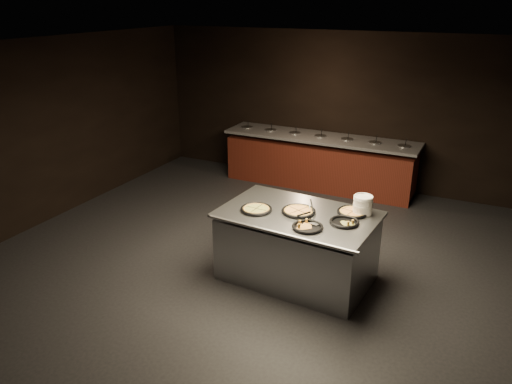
{
  "coord_description": "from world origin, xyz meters",
  "views": [
    {
      "loc": [
        2.93,
        -5.18,
        3.47
      ],
      "look_at": [
        0.25,
        0.3,
        1.07
      ],
      "focal_mm": 35.0,
      "sensor_mm": 36.0,
      "label": 1
    }
  ],
  "objects_px": {
    "pan_veggie_whole": "(256,209)",
    "pan_cheese_whole": "(299,211)",
    "plate_stack": "(363,205)",
    "serving_counter": "(297,247)"
  },
  "relations": [
    {
      "from": "plate_stack",
      "to": "pan_cheese_whole",
      "type": "distance_m",
      "value": 0.8
    },
    {
      "from": "serving_counter",
      "to": "pan_cheese_whole",
      "type": "distance_m",
      "value": 0.51
    },
    {
      "from": "serving_counter",
      "to": "pan_veggie_whole",
      "type": "distance_m",
      "value": 0.74
    },
    {
      "from": "pan_veggie_whole",
      "to": "pan_cheese_whole",
      "type": "relative_size",
      "value": 0.93
    },
    {
      "from": "serving_counter",
      "to": "plate_stack",
      "type": "xyz_separation_m",
      "value": [
        0.73,
        0.33,
        0.6
      ]
    },
    {
      "from": "serving_counter",
      "to": "plate_stack",
      "type": "height_order",
      "value": "plate_stack"
    },
    {
      "from": "plate_stack",
      "to": "pan_cheese_whole",
      "type": "xyz_separation_m",
      "value": [
        -0.73,
        -0.31,
        -0.1
      ]
    },
    {
      "from": "plate_stack",
      "to": "pan_veggie_whole",
      "type": "relative_size",
      "value": 0.59
    },
    {
      "from": "serving_counter",
      "to": "plate_stack",
      "type": "bearing_deg",
      "value": 28.44
    },
    {
      "from": "plate_stack",
      "to": "pan_cheese_whole",
      "type": "height_order",
      "value": "plate_stack"
    }
  ]
}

